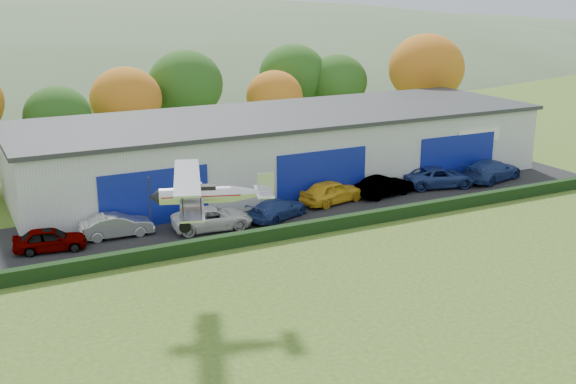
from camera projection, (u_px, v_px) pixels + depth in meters
name	position (u px, v px, depth m)	size (l,w,h in m)	color
ground	(479.00, 356.00, 28.68)	(300.00, 300.00, 0.00)	#3D581B
apron	(303.00, 208.00, 47.97)	(48.00, 9.00, 0.05)	black
hedge	(339.00, 223.00, 43.75)	(46.00, 0.60, 0.80)	black
hangar	(284.00, 147.00, 54.09)	(40.60, 12.60, 5.30)	#B2B7BC
tree_belt	(178.00, 92.00, 62.31)	(75.70, 13.22, 10.12)	#3D2614
distant_hills	(12.00, 122.00, 150.46)	(430.00, 196.00, 56.00)	#4C6642
car_0	(50.00, 239.00, 39.88)	(1.62, 4.02, 1.37)	gray
car_1	(117.00, 225.00, 42.15)	(1.50, 4.30, 1.42)	silver
car_2	(212.00, 218.00, 43.49)	(2.32, 5.03, 1.40)	silver
car_3	(278.00, 209.00, 45.47)	(1.86, 4.59, 1.33)	navy
car_4	(332.00, 192.00, 48.73)	(1.93, 4.80, 1.64)	gold
car_5	(385.00, 186.00, 50.39)	(1.56, 4.48, 1.48)	gray
car_6	(439.00, 177.00, 52.74)	(2.50, 5.41, 1.50)	navy
car_7	(492.00, 170.00, 54.44)	(2.30, 5.65, 1.64)	navy
biplane	(206.00, 193.00, 32.62)	(5.85, 6.60, 2.48)	#BBBBC2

